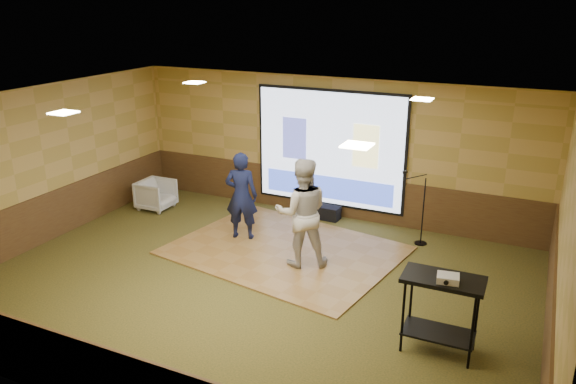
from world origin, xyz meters
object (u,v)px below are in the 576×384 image
at_px(mic_stand, 419,220).
at_px(duffel_bag, 329,213).
at_px(player_right, 302,213).
at_px(projector_screen, 329,150).
at_px(player_left, 241,196).
at_px(projector, 448,278).
at_px(banquet_chair, 156,195).
at_px(dance_floor, 285,250).
at_px(av_table, 442,298).

relative_size(mic_stand, duffel_bag, 3.14).
xyz_separation_m(player_right, duffel_bag, (-0.35, 2.26, -0.86)).
distance_m(projector_screen, player_right, 2.56).
distance_m(player_left, projector, 4.85).
bearing_deg(projector, projector_screen, 119.18).
xyz_separation_m(banquet_chair, duffel_bag, (3.76, 1.05, -0.19)).
bearing_deg(player_left, player_right, 143.51).
height_order(projector, banquet_chair, projector).
xyz_separation_m(projector_screen, mic_stand, (2.13, -0.65, -0.98)).
relative_size(player_left, mic_stand, 1.20).
distance_m(dance_floor, projector, 4.04).
bearing_deg(duffel_bag, av_table, -51.45).
height_order(dance_floor, banquet_chair, banquet_chair).
bearing_deg(av_table, projector, -54.57).
bearing_deg(player_right, player_left, -48.59).
distance_m(projector_screen, player_left, 2.25).
xyz_separation_m(player_left, duffel_bag, (1.18, 1.68, -0.75)).
height_order(dance_floor, mic_stand, mic_stand).
bearing_deg(mic_stand, duffel_bag, 157.80).
xyz_separation_m(dance_floor, av_table, (3.22, -1.97, 0.79)).
height_order(projector, mic_stand, mic_stand).
relative_size(projector_screen, player_left, 1.91).
bearing_deg(dance_floor, projector_screen, 88.22).
bearing_deg(banquet_chair, player_right, -106.89).
relative_size(player_right, av_table, 1.76).
bearing_deg(banquet_chair, duffel_bag, -74.92).
xyz_separation_m(projector_screen, banquet_chair, (-3.65, -1.27, -1.14)).
relative_size(player_left, projector, 6.30).
relative_size(player_right, projector, 7.06).
xyz_separation_m(projector_screen, duffel_bag, (0.11, -0.21, -1.33)).
height_order(projector_screen, duffel_bag, projector_screen).
height_order(av_table, mic_stand, mic_stand).
height_order(player_left, mic_stand, player_left).
relative_size(dance_floor, player_right, 2.07).
height_order(player_left, banquet_chair, player_left).
distance_m(dance_floor, mic_stand, 2.65).
bearing_deg(banquet_chair, mic_stand, -84.52).
bearing_deg(player_right, projector, 120.91).
relative_size(projector, mic_stand, 0.19).
xyz_separation_m(mic_stand, banquet_chair, (-5.78, -0.62, -0.16)).
relative_size(projector_screen, player_right, 1.70).
relative_size(dance_floor, duffel_bag, 8.77).
distance_m(projector_screen, dance_floor, 2.54).
relative_size(player_left, player_right, 0.89).
bearing_deg(player_left, mic_stand, -174.74).
relative_size(player_left, duffel_bag, 3.78).
distance_m(dance_floor, banquet_chair, 3.69).
distance_m(projector_screen, projector, 5.25).
relative_size(av_table, duffel_bag, 2.40).
distance_m(dance_floor, duffel_bag, 1.87).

